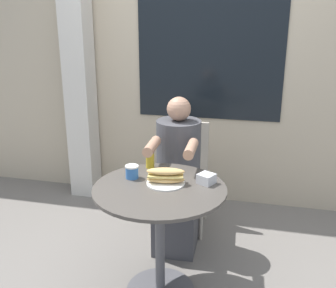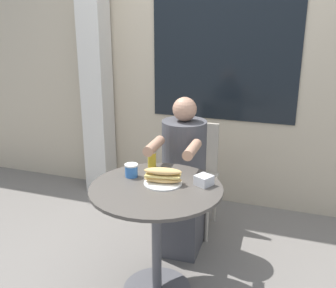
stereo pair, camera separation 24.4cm
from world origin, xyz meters
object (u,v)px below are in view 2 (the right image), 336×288
diner_chair (195,166)px  drink_cup (131,170)px  condiment_bottle (152,158)px  seated_diner (182,184)px  sandwich_on_plate (163,177)px  cafe_table (156,215)px

diner_chair → drink_cup: size_ratio=10.46×
diner_chair → condiment_bottle: diner_chair is taller
seated_diner → condiment_bottle: size_ratio=8.98×
drink_cup → seated_diner: bearing=68.6°
seated_diner → condiment_bottle: seated_diner is taller
condiment_bottle → diner_chair: bearing=79.0°
diner_chair → seated_diner: seated_diner is taller
condiment_bottle → drink_cup: bearing=-107.1°
sandwich_on_plate → condiment_bottle: 0.28m
condiment_bottle → sandwich_on_plate: bearing=-54.9°
cafe_table → drink_cup: drink_cup is taller
condiment_bottle → cafe_table: bearing=-64.2°
diner_chair → drink_cup: (-0.18, -0.83, 0.25)m
diner_chair → seated_diner: (0.01, -0.35, -0.02)m
sandwich_on_plate → condiment_bottle: condiment_bottle is taller
seated_diner → drink_cup: seated_diner is taller
diner_chair → cafe_table: bearing=88.8°
cafe_table → condiment_bottle: condiment_bottle is taller
seated_diner → condiment_bottle: bearing=63.4°
seated_diner → drink_cup: size_ratio=13.84×
drink_cup → condiment_bottle: size_ratio=0.65×
drink_cup → cafe_table: bearing=-25.1°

